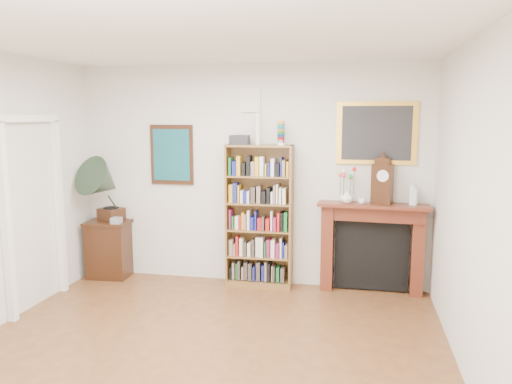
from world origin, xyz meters
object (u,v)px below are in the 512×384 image
flower_vase (347,196)px  bottle_right (415,197)px  gramophone (104,185)px  mantel_clock (382,182)px  cd_stack (116,220)px  bookshelf (259,208)px  fireplace (372,240)px  bottle_left (412,195)px  side_cabinet (109,249)px  teacup (362,201)px

flower_vase → bottle_right: 0.79m
gramophone → bottle_right: size_ratio=4.42×
mantel_clock → cd_stack: bearing=-156.0°
flower_vase → mantel_clock: bearing=2.2°
bookshelf → fireplace: bearing=1.5°
bookshelf → flower_vase: (1.07, 0.01, 0.19)m
cd_stack → bottle_right: bearing=2.8°
bottle_left → bottle_right: bottle_left is taller
side_cabinet → flower_vase: (3.12, 0.06, 0.81)m
bookshelf → side_cabinet: 2.14m
fireplace → mantel_clock: size_ratio=2.42×
gramophone → cd_stack: size_ratio=7.37×
fireplace → mantel_clock: mantel_clock is taller
side_cabinet → flower_vase: 3.23m
side_cabinet → mantel_clock: bearing=-2.3°
side_cabinet → gramophone: gramophone is taller
cd_stack → bottle_left: size_ratio=0.50×
cd_stack → bottle_left: (3.70, 0.19, 0.43)m
flower_vase → bottle_left: size_ratio=0.66×
side_cabinet → bottle_right: size_ratio=3.84×
fireplace → teacup: (-0.14, -0.10, 0.50)m
cd_stack → gramophone: bearing=171.4°
gramophone → mantel_clock: 3.52m
gramophone → bottle_left: (3.86, 0.16, -0.03)m
cd_stack → bottle_left: bearing=2.9°
flower_vase → bottle_right: bottle_right is taller
fireplace → bottle_left: bottle_left is taller
side_cabinet → bookshelf: bearing=-2.0°
bottle_left → cd_stack: bearing=-177.1°
mantel_clock → flower_vase: bearing=-156.9°
flower_vase → cd_stack: bearing=-176.7°
side_cabinet → cd_stack: size_ratio=6.39×
fireplace → bookshelf: bearing=-174.3°
mantel_clock → flower_vase: 0.45m
fireplace → bottle_left: bearing=-3.3°
fireplace → gramophone: 3.48m
cd_stack → fireplace: bearing=4.1°
bookshelf → gramophone: bookshelf is taller
mantel_clock → bottle_right: mantel_clock is taller
bottle_left → bookshelf: bearing=-179.3°
bookshelf → gramophone: bearing=-177.6°
bookshelf → side_cabinet: bookshelf is taller
bookshelf → side_cabinet: size_ratio=2.71×
flower_vase → side_cabinet: bearing=-178.8°
flower_vase → teacup: flower_vase is taller
bottle_right → bottle_left: bearing=171.6°
bookshelf → bottle_right: bearing=-0.8°
side_cabinet → bottle_left: bearing=-2.4°
side_cabinet → cd_stack: (0.18, -0.11, 0.42)m
mantel_clock → teacup: bearing=-145.7°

